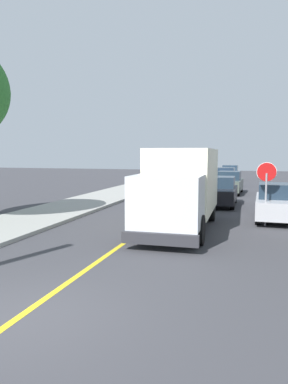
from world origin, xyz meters
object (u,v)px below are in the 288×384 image
Objects in this scene: parked_car_near at (220,192)px; parked_van_across at (277,203)px; stop_sign at (266,182)px; parked_car_furthest at (230,173)px; parked_car_far at (225,177)px; box_truck at (181,185)px; parked_car_mid at (229,183)px.

parked_van_across is (2.86, -4.07, 0.00)m from parked_car_near.
stop_sign reaches higher than parked_van_across.
parked_car_furthest is 26.52m from stop_sign.
parked_car_near and parked_car_far have the same top height.
parked_car_far is at bearing 88.99° from box_truck.
box_truck is at bearing -142.26° from parked_van_across.
box_truck is 27.77m from parked_car_furthest.
parked_car_far is (0.36, 20.58, -0.97)m from box_truck.
parked_car_furthest and parked_van_across have the same top height.
parked_car_mid is at bearing 88.84° from parked_car_near.
parked_car_far and parked_car_furthest have the same top height.
parked_car_far is at bearing 96.09° from parked_car_mid.
box_truck reaches higher than parked_car_furthest.
stop_sign is at bearing -79.86° from parked_car_mid.
box_truck is 1.62× the size of parked_car_far.
parked_van_across is 1.96m from stop_sign.
box_truck is 1.61× the size of parked_car_mid.
parked_car_near is 6.18m from stop_sign.
parked_car_furthest is 1.68× the size of stop_sign.
stop_sign is (2.18, -12.22, 1.06)m from parked_car_mid.
parked_car_furthest is at bearing 91.63° from parked_car_near.
parked_car_near is 0.99× the size of parked_van_across.
parked_van_across is (2.73, -10.66, 0.00)m from parked_car_mid.
box_truck is 7.17m from parked_car_near.
box_truck is 2.73× the size of stop_sign.
stop_sign is at bearing -83.70° from parked_car_furthest.
parked_car_far is (-0.61, 13.54, 0.00)m from parked_car_near.
parked_car_mid and parked_car_far have the same top height.
box_truck is at bearing -156.75° from stop_sign.
parked_car_mid is at bearing 85.36° from box_truck.
box_truck is at bearing -94.64° from parked_car_mid.
parked_van_across is at bearing -54.89° from parked_car_near.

